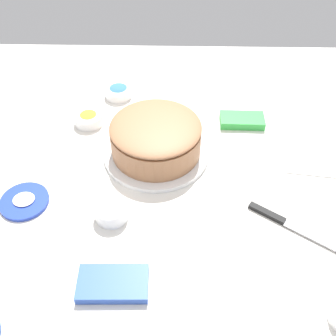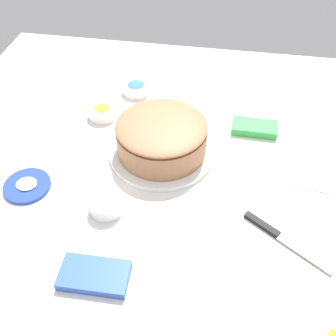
{
  "view_description": "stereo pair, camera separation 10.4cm",
  "coord_description": "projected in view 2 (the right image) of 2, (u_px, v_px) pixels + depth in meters",
  "views": [
    {
      "loc": [
        0.0,
        0.68,
        0.78
      ],
      "look_at": [
        0.02,
        -0.05,
        0.04
      ],
      "focal_mm": 41.64,
      "sensor_mm": 36.0,
      "label": 1
    },
    {
      "loc": [
        -0.1,
        0.67,
        0.78
      ],
      "look_at": [
        0.02,
        -0.05,
        0.04
      ],
      "focal_mm": 41.64,
      "sensor_mm": 36.0,
      "label": 2
    }
  ],
  "objects": [
    {
      "name": "ground_plane",
      "position": [
        172.0,
        191.0,
        1.03
      ],
      "size": [
        1.54,
        1.54,
        0.0
      ],
      "primitive_type": "plane",
      "color": "silver"
    },
    {
      "name": "spreading_knife",
      "position": [
        279.0,
        236.0,
        0.93
      ],
      "size": [
        0.21,
        0.15,
        0.01
      ],
      "color": "silver",
      "rests_on": "ground_plane"
    },
    {
      "name": "frosting_tub_lid",
      "position": [
        27.0,
        186.0,
        1.04
      ],
      "size": [
        0.13,
        0.13,
        0.02
      ],
      "color": "#233DAD",
      "rests_on": "ground_plane"
    },
    {
      "name": "sprinkle_bowl_blue",
      "position": [
        136.0,
        88.0,
        1.33
      ],
      "size": [
        0.09,
        0.09,
        0.04
      ],
      "color": "white",
      "rests_on": "ground_plane"
    },
    {
      "name": "frosted_cake",
      "position": [
        162.0,
        139.0,
        1.1
      ],
      "size": [
        0.3,
        0.3,
        0.12
      ],
      "color": "white",
      "rests_on": "ground_plane"
    },
    {
      "name": "sprinkle_bowl_yellow",
      "position": [
        102.0,
        112.0,
        1.24
      ],
      "size": [
        0.09,
        0.09,
        0.04
      ],
      "color": "white",
      "rests_on": "ground_plane"
    },
    {
      "name": "sprinkle_bowl_rainbow",
      "position": [
        106.0,
        204.0,
        0.98
      ],
      "size": [
        0.08,
        0.08,
        0.04
      ],
      "color": "white",
      "rests_on": "ground_plane"
    },
    {
      "name": "candy_box_upper",
      "position": [
        254.0,
        128.0,
        1.2
      ],
      "size": [
        0.14,
        0.07,
        0.02
      ],
      "primitive_type": "cube",
      "rotation": [
        0.0,
        0.0,
        -0.02
      ],
      "color": "green",
      "rests_on": "ground_plane"
    },
    {
      "name": "candy_box_lower",
      "position": [
        94.0,
        275.0,
        0.85
      ],
      "size": [
        0.15,
        0.09,
        0.02
      ],
      "primitive_type": "cube",
      "rotation": [
        0.0,
        0.0,
        0.02
      ],
      "color": "#2D51B2",
      "rests_on": "ground_plane"
    },
    {
      "name": "paper_napkin",
      "position": [
        317.0,
        171.0,
        1.08
      ],
      "size": [
        0.17,
        0.17,
        0.01
      ],
      "primitive_type": "cube",
      "rotation": [
        0.0,
        0.0,
        -0.13
      ],
      "color": "white",
      "rests_on": "ground_plane"
    }
  ]
}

